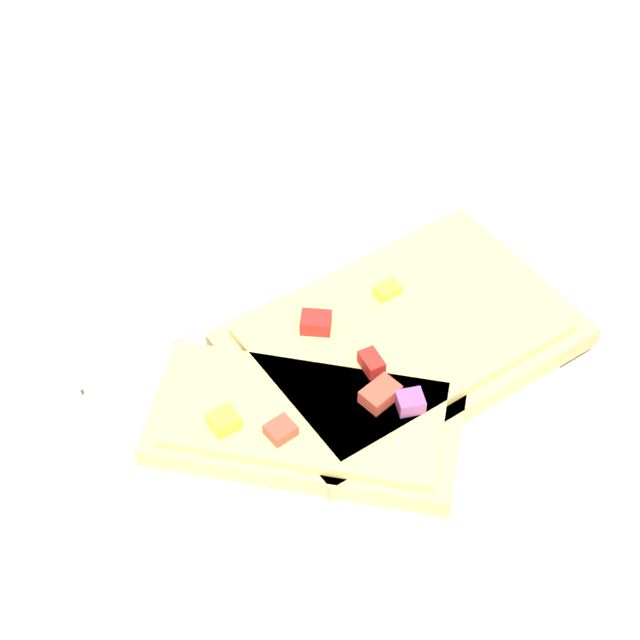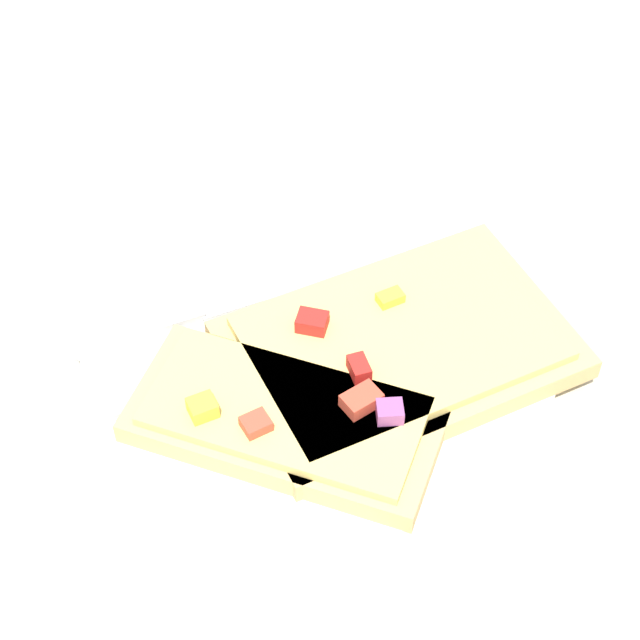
% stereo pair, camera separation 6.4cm
% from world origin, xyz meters
% --- Properties ---
extents(ground_plane, '(4.00, 4.00, 0.00)m').
position_xyz_m(ground_plane, '(0.00, 0.00, 0.00)').
color(ground_plane, '#BCB29E').
extents(plate, '(0.29, 0.29, 0.01)m').
position_xyz_m(plate, '(0.00, 0.00, 0.01)').
color(plate, white).
rests_on(plate, ground).
extents(fork, '(0.03, 0.21, 0.01)m').
position_xyz_m(fork, '(0.02, -0.02, 0.01)').
color(fork, '#B7B7BC').
rests_on(fork, plate).
extents(knife, '(0.04, 0.22, 0.01)m').
position_xyz_m(knife, '(-0.04, -0.06, 0.01)').
color(knife, '#B7B7BC').
rests_on(knife, plate).
extents(pizza_slice_main, '(0.16, 0.21, 0.03)m').
position_xyz_m(pizza_slice_main, '(0.03, 0.04, 0.02)').
color(pizza_slice_main, tan).
rests_on(pizza_slice_main, plate).
extents(pizza_slice_corner, '(0.17, 0.19, 0.03)m').
position_xyz_m(pizza_slice_corner, '(0.06, -0.04, 0.02)').
color(pizza_slice_corner, tan).
rests_on(pizza_slice_corner, plate).
extents(crumb_scatter, '(0.05, 0.09, 0.01)m').
position_xyz_m(crumb_scatter, '(-0.03, 0.05, 0.02)').
color(crumb_scatter, tan).
rests_on(crumb_scatter, plate).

